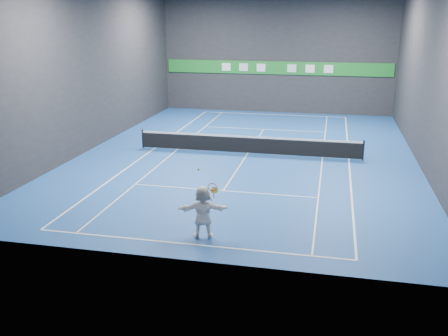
% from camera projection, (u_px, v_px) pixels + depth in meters
% --- Properties ---
extents(ground, '(26.00, 26.00, 0.00)m').
position_uv_depth(ground, '(248.00, 153.00, 27.84)').
color(ground, '#1B4A96').
rests_on(ground, ground).
extents(wall_back, '(18.00, 0.10, 9.00)m').
position_uv_depth(wall_back, '(277.00, 55.00, 38.69)').
color(wall_back, '#262629').
rests_on(wall_back, ground).
extents(wall_front, '(18.00, 0.10, 9.00)m').
position_uv_depth(wall_front, '(174.00, 118.00, 14.38)').
color(wall_front, '#262629').
rests_on(wall_front, ground).
extents(wall_left, '(0.10, 26.00, 9.00)m').
position_uv_depth(wall_left, '(93.00, 68.00, 28.38)').
color(wall_left, '#262629').
rests_on(wall_left, ground).
extents(wall_right, '(0.10, 26.00, 9.00)m').
position_uv_depth(wall_right, '(428.00, 76.00, 24.70)').
color(wall_right, '#262629').
rests_on(wall_right, ground).
extents(baseline_near, '(10.98, 0.08, 0.01)m').
position_uv_depth(baseline_near, '(188.00, 244.00, 16.72)').
color(baseline_near, white).
rests_on(baseline_near, ground).
extents(baseline_far, '(10.98, 0.08, 0.01)m').
position_uv_depth(baseline_far, '(273.00, 115.00, 38.96)').
color(baseline_far, white).
rests_on(baseline_far, ground).
extents(sideline_doubles_left, '(0.08, 23.78, 0.01)m').
position_uv_depth(sideline_doubles_left, '(155.00, 148.00, 28.96)').
color(sideline_doubles_left, white).
rests_on(sideline_doubles_left, ground).
extents(sideline_doubles_right, '(0.08, 23.78, 0.01)m').
position_uv_depth(sideline_doubles_right, '(349.00, 159.00, 26.72)').
color(sideline_doubles_right, white).
rests_on(sideline_doubles_right, ground).
extents(sideline_singles_left, '(0.06, 23.78, 0.01)m').
position_uv_depth(sideline_singles_left, '(177.00, 149.00, 28.68)').
color(sideline_singles_left, white).
rests_on(sideline_singles_left, ground).
extents(sideline_singles_right, '(0.06, 23.78, 0.01)m').
position_uv_depth(sideline_singles_right, '(323.00, 158.00, 27.00)').
color(sideline_singles_right, white).
rests_on(sideline_singles_right, ground).
extents(service_line_near, '(8.23, 0.06, 0.01)m').
position_uv_depth(service_line_near, '(223.00, 191.00, 21.86)').
color(service_line_near, white).
rests_on(service_line_near, ground).
extents(service_line_far, '(8.23, 0.06, 0.01)m').
position_uv_depth(service_line_far, '(264.00, 129.00, 33.82)').
color(service_line_far, white).
rests_on(service_line_far, ground).
extents(center_service_line, '(0.06, 12.80, 0.01)m').
position_uv_depth(center_service_line, '(248.00, 153.00, 27.84)').
color(center_service_line, white).
rests_on(center_service_line, ground).
extents(player, '(1.81, 0.97, 1.86)m').
position_uv_depth(player, '(203.00, 212.00, 17.01)').
color(player, white).
rests_on(player, ground).
extents(tennis_ball, '(0.07, 0.07, 0.07)m').
position_uv_depth(tennis_ball, '(199.00, 169.00, 16.65)').
color(tennis_ball, '#C2EF27').
rests_on(tennis_ball, player).
extents(tennis_net, '(12.50, 0.10, 1.07)m').
position_uv_depth(tennis_net, '(248.00, 144.00, 27.69)').
color(tennis_net, black).
rests_on(tennis_net, ground).
extents(sponsor_banner, '(17.64, 0.11, 1.00)m').
position_uv_depth(sponsor_banner, '(276.00, 68.00, 38.92)').
color(sponsor_banner, '#1C8028').
rests_on(sponsor_banner, wall_back).
extents(tennis_racket, '(0.47, 0.36, 0.67)m').
position_uv_depth(tennis_racket, '(212.00, 189.00, 16.75)').
color(tennis_racket, red).
rests_on(tennis_racket, player).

